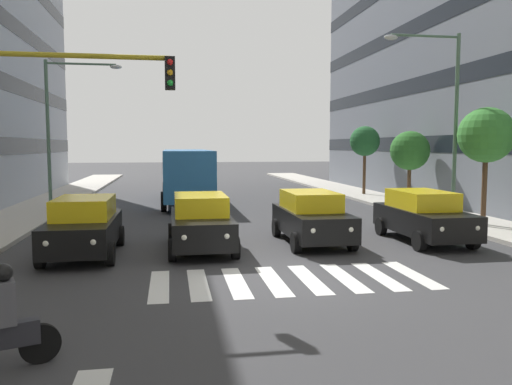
{
  "coord_description": "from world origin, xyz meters",
  "views": [
    {
      "loc": [
        2.86,
        11.86,
        3.25
      ],
      "look_at": [
        -0.36,
        -7.3,
        1.47
      ],
      "focal_mm": 35.87,
      "sensor_mm": 36.0,
      "label": 1
    }
  ],
  "objects_px": {
    "street_lamp_right": "(61,118)",
    "street_tree_1": "(486,136)",
    "motorcycle_with_rider": "(1,327)",
    "street_lamp_left": "(444,108)",
    "car_1": "(311,217)",
    "car_0": "(423,216)",
    "street_tree_3": "(365,142)",
    "car_3": "(84,226)",
    "traffic_light_gantry": "(25,124)",
    "bus_behind_traffic": "(187,170)",
    "car_2": "(201,222)",
    "street_tree_2": "(410,151)"
  },
  "relations": [
    {
      "from": "car_1",
      "to": "street_lamp_left",
      "type": "height_order",
      "value": "street_lamp_left"
    },
    {
      "from": "street_lamp_right",
      "to": "street_tree_1",
      "type": "height_order",
      "value": "street_lamp_right"
    },
    {
      "from": "car_3",
      "to": "street_tree_3",
      "type": "relative_size",
      "value": 1.02
    },
    {
      "from": "motorcycle_with_rider",
      "to": "street_tree_1",
      "type": "height_order",
      "value": "street_tree_1"
    },
    {
      "from": "traffic_light_gantry",
      "to": "street_tree_2",
      "type": "xyz_separation_m",
      "value": [
        -15.83,
        -13.07,
        -0.77
      ]
    },
    {
      "from": "bus_behind_traffic",
      "to": "car_0",
      "type": "bearing_deg",
      "value": 119.77
    },
    {
      "from": "street_lamp_left",
      "to": "street_lamp_right",
      "type": "bearing_deg",
      "value": -22.17
    },
    {
      "from": "bus_behind_traffic",
      "to": "street_lamp_left",
      "type": "xyz_separation_m",
      "value": [
        -9.97,
        10.01,
        2.91
      ]
    },
    {
      "from": "street_lamp_left",
      "to": "car_1",
      "type": "bearing_deg",
      "value": 24.02
    },
    {
      "from": "car_3",
      "to": "car_2",
      "type": "bearing_deg",
      "value": -175.36
    },
    {
      "from": "traffic_light_gantry",
      "to": "street_tree_1",
      "type": "relative_size",
      "value": 1.2
    },
    {
      "from": "car_2",
      "to": "car_3",
      "type": "distance_m",
      "value": 3.47
    },
    {
      "from": "car_1",
      "to": "street_lamp_right",
      "type": "xyz_separation_m",
      "value": [
        9.7,
        -9.29,
        3.69
      ]
    },
    {
      "from": "street_tree_1",
      "to": "street_tree_3",
      "type": "height_order",
      "value": "street_tree_1"
    },
    {
      "from": "street_tree_2",
      "to": "street_tree_1",
      "type": "bearing_deg",
      "value": 86.94
    },
    {
      "from": "car_1",
      "to": "car_2",
      "type": "xyz_separation_m",
      "value": [
        3.71,
        0.5,
        0.0
      ]
    },
    {
      "from": "car_0",
      "to": "traffic_light_gantry",
      "type": "distance_m",
      "value": 12.56
    },
    {
      "from": "motorcycle_with_rider",
      "to": "street_lamp_right",
      "type": "distance_m",
      "value": 18.62
    },
    {
      "from": "bus_behind_traffic",
      "to": "car_3",
      "type": "bearing_deg",
      "value": 75.71
    },
    {
      "from": "car_2",
      "to": "car_3",
      "type": "height_order",
      "value": "same"
    },
    {
      "from": "car_1",
      "to": "traffic_light_gantry",
      "type": "relative_size",
      "value": 0.81
    },
    {
      "from": "car_0",
      "to": "car_3",
      "type": "height_order",
      "value": "same"
    },
    {
      "from": "street_lamp_left",
      "to": "street_lamp_right",
      "type": "xyz_separation_m",
      "value": [
        15.96,
        -6.5,
        -0.2
      ]
    },
    {
      "from": "street_lamp_right",
      "to": "car_3",
      "type": "bearing_deg",
      "value": 104.1
    },
    {
      "from": "car_0",
      "to": "street_lamp_right",
      "type": "relative_size",
      "value": 0.62
    },
    {
      "from": "traffic_light_gantry",
      "to": "street_tree_3",
      "type": "distance_m",
      "value": 24.48
    },
    {
      "from": "car_0",
      "to": "car_1",
      "type": "bearing_deg",
      "value": -5.55
    },
    {
      "from": "bus_behind_traffic",
      "to": "street_lamp_left",
      "type": "height_order",
      "value": "street_lamp_left"
    },
    {
      "from": "car_1",
      "to": "bus_behind_traffic",
      "type": "xyz_separation_m",
      "value": [
        3.71,
        -12.8,
        0.97
      ]
    },
    {
      "from": "car_0",
      "to": "street_lamp_right",
      "type": "height_order",
      "value": "street_lamp_right"
    },
    {
      "from": "car_2",
      "to": "bus_behind_traffic",
      "type": "height_order",
      "value": "bus_behind_traffic"
    },
    {
      "from": "street_lamp_left",
      "to": "street_tree_3",
      "type": "bearing_deg",
      "value": -96.84
    },
    {
      "from": "traffic_light_gantry",
      "to": "street_tree_1",
      "type": "xyz_separation_m",
      "value": [
        -15.44,
        -5.86,
        -0.1
      ]
    },
    {
      "from": "traffic_light_gantry",
      "to": "street_tree_2",
      "type": "bearing_deg",
      "value": -140.45
    },
    {
      "from": "car_3",
      "to": "traffic_light_gantry",
      "type": "relative_size",
      "value": 0.81
    },
    {
      "from": "motorcycle_with_rider",
      "to": "street_lamp_left",
      "type": "distance_m",
      "value": 18.09
    },
    {
      "from": "motorcycle_with_rider",
      "to": "street_tree_3",
      "type": "relative_size",
      "value": 0.37
    },
    {
      "from": "car_3",
      "to": "car_1",
      "type": "bearing_deg",
      "value": -173.82
    },
    {
      "from": "street_lamp_left",
      "to": "street_tree_3",
      "type": "relative_size",
      "value": 1.73
    },
    {
      "from": "street_lamp_right",
      "to": "street_tree_2",
      "type": "bearing_deg",
      "value": 179.4
    },
    {
      "from": "street_lamp_left",
      "to": "motorcycle_with_rider",
      "type": "bearing_deg",
      "value": 40.79
    },
    {
      "from": "street_lamp_right",
      "to": "traffic_light_gantry",
      "type": "bearing_deg",
      "value": 97.83
    },
    {
      "from": "car_0",
      "to": "street_tree_3",
      "type": "relative_size",
      "value": 1.02
    },
    {
      "from": "bus_behind_traffic",
      "to": "street_tree_1",
      "type": "bearing_deg",
      "value": 136.0
    },
    {
      "from": "motorcycle_with_rider",
      "to": "traffic_light_gantry",
      "type": "relative_size",
      "value": 0.3
    },
    {
      "from": "motorcycle_with_rider",
      "to": "traffic_light_gantry",
      "type": "distance_m",
      "value": 5.73
    },
    {
      "from": "car_3",
      "to": "street_tree_3",
      "type": "distance_m",
      "value": 21.78
    },
    {
      "from": "car_1",
      "to": "street_tree_3",
      "type": "distance_m",
      "value": 16.99
    },
    {
      "from": "street_lamp_right",
      "to": "bus_behind_traffic",
      "type": "bearing_deg",
      "value": -149.67
    },
    {
      "from": "traffic_light_gantry",
      "to": "car_1",
      "type": "bearing_deg",
      "value": -153.29
    }
  ]
}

